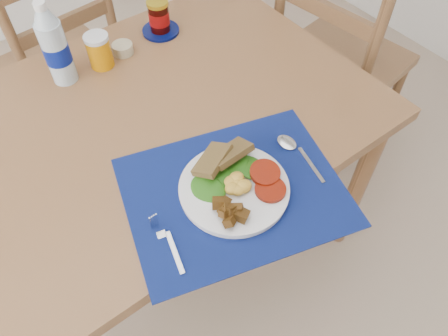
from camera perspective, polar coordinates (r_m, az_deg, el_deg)
name	(u,v)px	position (r m, az deg, el deg)	size (l,w,h in m)	color
ground	(186,289)	(1.76, -4.98, -15.50)	(4.00, 4.00, 0.00)	tan
table	(132,145)	(1.29, -11.98, 2.90)	(1.40, 0.90, 0.75)	brown
chair_far	(60,44)	(1.88, -20.68, 14.93)	(0.47, 0.45, 1.15)	#51331D
chair_end	(339,37)	(1.80, 14.76, 16.24)	(0.50, 0.52, 1.24)	#51331D
placemat	(234,191)	(1.06, 1.31, -3.08)	(0.52, 0.41, 0.00)	black
breakfast_plate	(233,189)	(1.04, 1.23, -2.72)	(0.26, 0.26, 0.06)	silver
fork	(166,241)	(0.99, -7.55, -9.43)	(0.04, 0.16, 0.00)	#B2B5BA
spoon	(294,150)	(1.15, 9.13, 2.39)	(0.04, 0.18, 0.01)	#B2B5BA
water_bottle	(55,48)	(1.36, -21.18, 14.42)	(0.07, 0.07, 0.25)	#ADBFCC
juice_glass	(100,52)	(1.42, -15.95, 14.40)	(0.07, 0.07, 0.10)	orange
ramekin	(123,49)	(1.47, -13.08, 14.94)	(0.07, 0.07, 0.03)	tan
jam_on_saucer	(159,19)	(1.52, -8.46, 18.72)	(0.12, 0.12, 0.11)	#040D48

